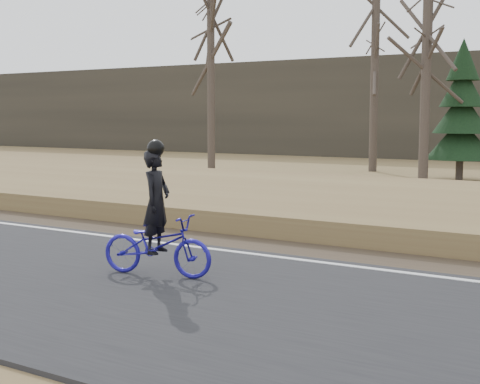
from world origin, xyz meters
The scene contains 6 objects.
road centered at (0.00, -2.50, 0.03)m, with size 120.00×6.00×0.06m, color black.
cyclist centered at (-4.55, -1.91, 0.70)m, with size 1.86×0.96×2.05m.
bare_tree_far_left centered at (-15.34, 15.71, 4.28)m, with size 0.36×0.36×8.56m, color #4A3F36.
bare_tree_left centered at (-8.83, 19.03, 4.53)m, with size 0.36×0.36×9.05m, color #4A3F36.
bare_tree_near_left centered at (-5.32, 14.76, 3.72)m, with size 0.36×0.36×7.44m, color #4A3F36.
conifer centered at (-4.46, 16.71, 2.57)m, with size 2.60×2.60×5.43m.
Camera 1 is at (1.68, -9.72, 2.45)m, focal length 50.00 mm.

